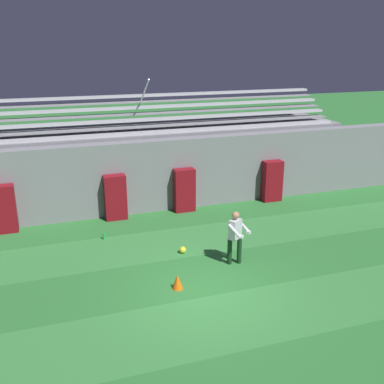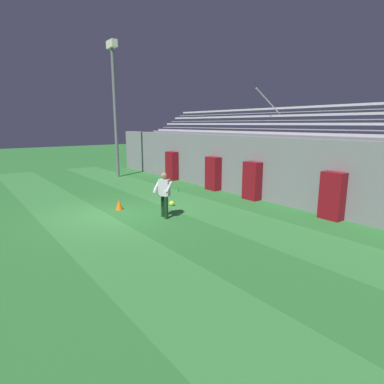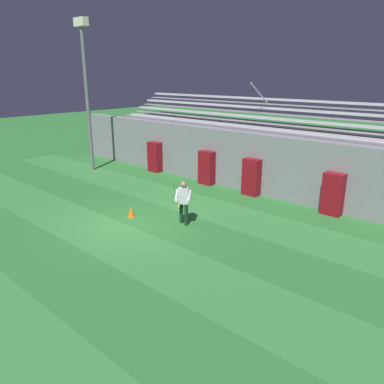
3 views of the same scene
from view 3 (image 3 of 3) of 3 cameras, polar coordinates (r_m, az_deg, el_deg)
ground_plane at (r=14.37m, az=-8.96°, el=-4.78°), size 80.00×80.00×0.00m
turf_stripe_mid at (r=13.62m, az=-13.49°, el=-6.35°), size 28.00×2.31×0.01m
turf_stripe_far at (r=16.44m, az=-0.28°, el=-1.64°), size 28.00×2.31×0.01m
back_wall at (r=18.53m, az=6.56°, el=4.95°), size 24.00×0.60×2.80m
padding_pillar_gate_left at (r=19.02m, az=2.24°, el=3.70°), size 0.80×0.44×1.71m
padding_pillar_gate_right at (r=17.49m, az=9.04°, el=2.24°), size 0.80×0.44×1.71m
padding_pillar_far_left at (r=21.63m, az=-5.70°, el=5.33°), size 0.80×0.44×1.71m
padding_pillar_far_right at (r=15.84m, az=20.66°, el=-0.31°), size 0.80×0.44×1.71m
bleacher_stand at (r=20.14m, az=9.90°, el=6.11°), size 18.00×3.35×5.03m
floodlight_pole at (r=22.24m, az=-15.91°, el=16.38°), size 0.90×0.36×8.24m
goalkeeper at (r=13.83m, az=-1.29°, el=-1.25°), size 0.74×0.71×1.67m
soccer_ball at (r=15.73m, az=-1.81°, el=-2.14°), size 0.22×0.22×0.22m
traffic_cone at (r=14.96m, az=-9.25°, el=-3.01°), size 0.30×0.30×0.42m
water_bottle at (r=18.44m, az=-2.92°, el=0.88°), size 0.07×0.07×0.24m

